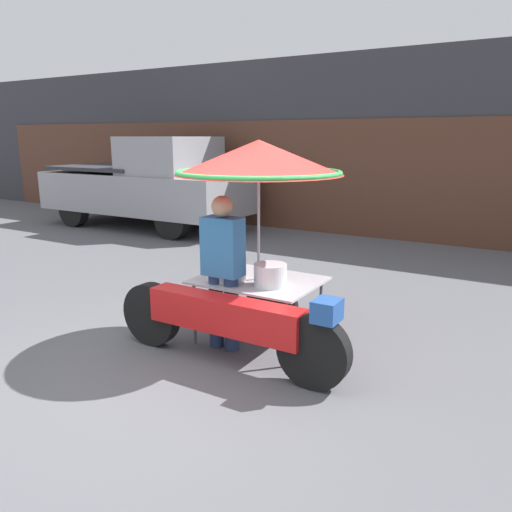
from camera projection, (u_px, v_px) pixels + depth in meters
ground_plane at (156, 384)px, 4.24m from camera, size 36.00×36.00×0.00m
shopfront_building at (410, 146)px, 10.63m from camera, size 28.00×2.06×3.71m
vendor_motorcycle_cart at (253, 200)px, 4.71m from camera, size 2.41×1.61×2.02m
vendor_person at (223, 266)px, 4.78m from camera, size 0.38×0.22×1.52m
pickup_truck at (149, 185)px, 11.35m from camera, size 4.92×1.95×2.05m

